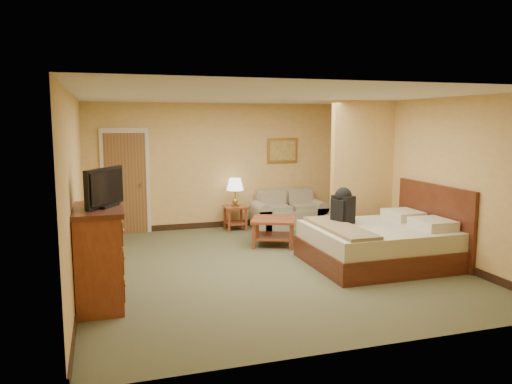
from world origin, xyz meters
name	(u,v)px	position (x,y,z in m)	size (l,w,h in m)	color
floor	(267,265)	(0.00, 0.00, 0.00)	(6.00, 6.00, 0.00)	#525436
ceiling	(267,96)	(0.00, 0.00, 2.60)	(6.00, 6.00, 0.00)	white
back_wall	(221,166)	(0.00, 3.00, 1.30)	(5.50, 0.02, 2.60)	tan
left_wall	(75,190)	(-2.75, 0.00, 1.30)	(0.02, 6.00, 2.60)	tan
right_wall	(421,177)	(2.75, 0.00, 1.30)	(0.02, 6.00, 2.60)	tan
partition	(362,173)	(2.15, 0.93, 1.30)	(1.20, 0.15, 2.60)	tan
door	(126,182)	(-1.95, 2.96, 1.03)	(0.94, 0.16, 2.10)	beige
baseboard	(222,224)	(0.00, 2.99, 0.06)	(5.50, 0.02, 0.12)	black
loveseat	(289,215)	(1.36, 2.57, 0.25)	(1.54, 0.72, 0.78)	gray
side_table	(235,214)	(0.21, 2.65, 0.33)	(0.45, 0.45, 0.49)	maroon
table_lamp	(235,185)	(0.21, 2.65, 0.93)	(0.35, 0.35, 0.58)	#A27F3B
coffee_table	(274,226)	(0.53, 1.19, 0.35)	(1.00, 1.00, 0.49)	maroon
wall_picture	(282,151)	(1.36, 2.97, 1.60)	(0.69, 0.04, 0.54)	#B78E3F
dresser	(99,256)	(-2.48, -0.96, 0.61)	(0.59, 1.13, 1.21)	maroon
tv	(104,189)	(-2.37, -0.96, 1.43)	(0.46, 0.69, 0.47)	black
bed	(384,243)	(1.81, -0.44, 0.33)	(2.23, 1.90, 1.23)	#451C10
backpack	(343,204)	(1.29, -0.03, 0.91)	(0.33, 0.39, 0.58)	black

